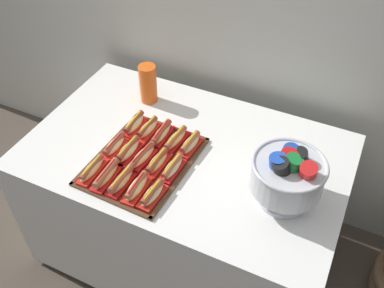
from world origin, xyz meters
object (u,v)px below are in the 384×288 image
hot_dog_3 (137,188)px  hot_dog_12 (161,134)px  hot_dog_13 (176,140)px  hot_dog_9 (172,168)px  punch_bowl (288,174)px  hot_dog_2 (121,181)px  hot_dog_4 (152,194)px  hot_dog_5 (114,146)px  hot_dog_6 (128,151)px  serving_tray (143,161)px  hot_dog_14 (190,144)px  hot_dog_0 (92,170)px  hot_dog_8 (157,162)px  hot_dog_1 (107,175)px  hot_dog_11 (148,129)px  cup_stack (148,84)px  hot_dog_10 (134,124)px  buffet_table (186,202)px  hot_dog_7 (143,157)px

hot_dog_3 → hot_dog_12: (-0.06, 0.33, 0.00)m
hot_dog_13 → hot_dog_3: bearing=-91.9°
hot_dog_13 → hot_dog_9: bearing=-67.5°
hot_dog_13 → punch_bowl: bearing=-11.0°
hot_dog_2 → hot_dog_4: size_ratio=1.06×
hot_dog_5 → hot_dog_6: size_ratio=0.87×
serving_tray → hot_dog_3: size_ratio=3.18×
hot_dog_14 → hot_dog_0: bearing=-134.2°
hot_dog_0 → hot_dog_5: (0.01, 0.16, 0.00)m
hot_dog_8 → hot_dog_13: hot_dog_8 is taller
hot_dog_1 → hot_dog_9: (0.23, 0.16, -0.00)m
hot_dog_6 → hot_dog_12: (0.08, 0.16, -0.00)m
hot_dog_5 → hot_dog_12: (0.16, 0.16, 0.00)m
hot_dog_4 → hot_dog_11: (-0.21, 0.34, 0.00)m
hot_dog_3 → hot_dog_12: 0.34m
hot_dog_9 → hot_dog_11: (-0.22, 0.17, 0.00)m
hot_dog_0 → cup_stack: bearing=94.3°
hot_dog_5 → hot_dog_3: bearing=-38.2°
hot_dog_10 → hot_dog_14: (0.30, -0.01, -0.00)m
buffet_table → hot_dog_7: size_ratio=8.04×
hot_dog_7 → punch_bowl: (0.62, 0.06, 0.12)m
buffet_table → hot_dog_4: bearing=-88.7°
hot_dog_6 → hot_dog_9: 0.23m
hot_dog_7 → hot_dog_10: bearing=130.4°
hot_dog_10 → hot_dog_11: size_ratio=1.04×
hot_dog_3 → hot_dog_10: size_ratio=1.04×
hot_dog_10 → hot_dog_13: bearing=-1.9°
serving_tray → hot_dog_13: 0.18m
hot_dog_1 → punch_bowl: (0.70, 0.22, 0.12)m
buffet_table → hot_dog_13: bearing=165.7°
hot_dog_1 → hot_dog_11: (0.01, 0.33, 0.00)m
serving_tray → hot_dog_11: size_ratio=3.44×
hot_dog_1 → hot_dog_11: size_ratio=1.16×
hot_dog_6 → hot_dog_11: size_ratio=1.13×
buffet_table → hot_dog_6: (-0.21, -0.15, 0.41)m
buffet_table → serving_tray: (-0.14, -0.15, 0.38)m
cup_stack → hot_dog_13: bearing=-41.3°
hot_dog_2 → hot_dog_12: same height
punch_bowl → hot_dog_11: bearing=170.9°
hot_dog_8 → hot_dog_9: size_ratio=1.03×
hot_dog_11 → hot_dog_4: bearing=-57.6°
hot_dog_11 → punch_bowl: bearing=-9.1°
hot_dog_2 → hot_dog_7: size_ratio=0.93×
serving_tray → hot_dog_0: size_ratio=3.08×
hot_dog_3 → hot_dog_5: 0.28m
hot_dog_9 → hot_dog_14: bearing=88.1°
buffet_table → hot_dog_10: size_ratio=8.97×
buffet_table → cup_stack: 0.64m
hot_dog_8 → hot_dog_12: bearing=112.5°
buffet_table → hot_dog_12: 0.43m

